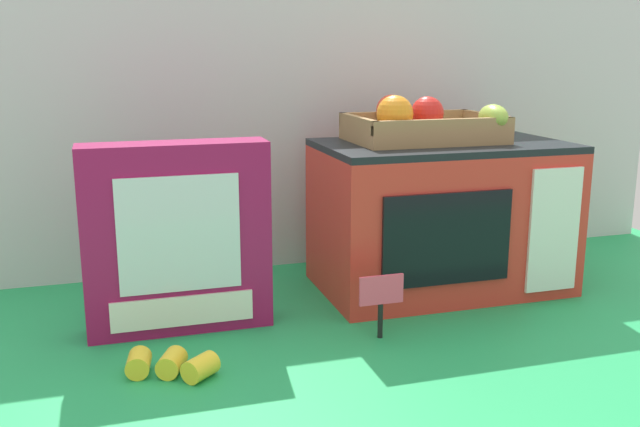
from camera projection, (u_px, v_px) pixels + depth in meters
name	position (u px, v px, depth m)	size (l,w,h in m)	color
ground_plane	(344.00, 301.00, 1.24)	(1.70, 1.70, 0.00)	#219E54
display_back_panel	(304.00, 125.00, 1.41)	(1.61, 0.03, 0.57)	silver
toy_microwave	(441.00, 216.00, 1.29)	(0.44, 0.26, 0.27)	red
food_groups_crate	(422.00, 125.00, 1.26)	(0.26, 0.19, 0.09)	#A37F51
cookie_set_box	(177.00, 238.00, 1.09)	(0.28, 0.08, 0.29)	#99144C
price_sign	(383.00, 296.00, 1.06)	(0.07, 0.01, 0.10)	black
loose_toy_banana	(170.00, 364.00, 0.95)	(0.13, 0.09, 0.03)	yellow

